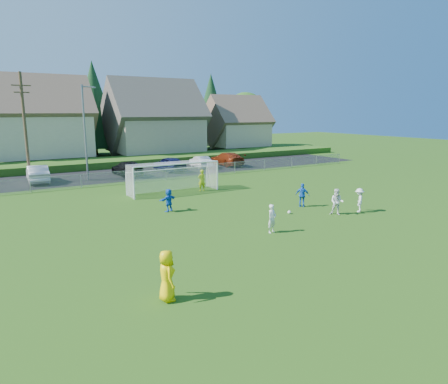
% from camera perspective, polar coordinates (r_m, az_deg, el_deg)
% --- Properties ---
extents(ground, '(160.00, 160.00, 0.00)m').
position_cam_1_polar(ground, '(20.16, 12.13, -7.79)').
color(ground, '#193D0C').
rests_on(ground, ground).
extents(asphalt_lot, '(60.00, 60.00, 0.00)m').
position_cam_1_polar(asphalt_lot, '(43.73, -13.54, 2.55)').
color(asphalt_lot, black).
rests_on(asphalt_lot, ground).
extents(grass_embankment, '(70.00, 6.00, 0.80)m').
position_cam_1_polar(grass_embankment, '(50.80, -16.23, 4.07)').
color(grass_embankment, '#1E420F').
rests_on(grass_embankment, ground).
extents(soccer_ball, '(0.22, 0.22, 0.22)m').
position_cam_1_polar(soccer_ball, '(26.31, 9.30, -2.86)').
color(soccer_ball, white).
rests_on(soccer_ball, ground).
extents(referee, '(0.68, 0.96, 1.84)m').
position_cam_1_polar(referee, '(14.39, -8.19, -11.74)').
color(referee, yellow).
rests_on(referee, ground).
extents(player_white_a, '(0.65, 0.52, 1.58)m').
position_cam_1_polar(player_white_a, '(22.03, 6.88, -3.79)').
color(player_white_a, silver).
rests_on(player_white_a, ground).
extents(player_white_b, '(1.00, 1.04, 1.69)m').
position_cam_1_polar(player_white_b, '(26.58, 15.83, -1.37)').
color(player_white_b, silver).
rests_on(player_white_b, ground).
extents(player_white_c, '(1.17, 1.10, 1.58)m').
position_cam_1_polar(player_white_c, '(27.79, 18.75, -1.11)').
color(player_white_c, silver).
rests_on(player_white_c, ground).
extents(player_blue_a, '(0.90, 1.02, 1.65)m').
position_cam_1_polar(player_blue_a, '(28.26, 11.14, -0.45)').
color(player_blue_a, blue).
rests_on(player_blue_a, ground).
extents(player_blue_b, '(1.48, 0.94, 1.53)m').
position_cam_1_polar(player_blue_b, '(26.70, -7.91, -1.17)').
color(player_blue_b, blue).
rests_on(player_blue_b, ground).
extents(goalkeeper, '(0.66, 0.45, 1.79)m').
position_cam_1_polar(goalkeeper, '(33.33, -3.20, 1.68)').
color(goalkeeper, '#BDC917').
rests_on(goalkeeper, ground).
extents(car_b, '(1.95, 5.03, 1.63)m').
position_cam_1_polar(car_b, '(41.11, -25.09, 2.37)').
color(car_b, silver).
rests_on(car_b, ground).
extents(car_d, '(2.23, 5.22, 1.50)m').
position_cam_1_polar(car_d, '(42.36, -13.61, 3.29)').
color(car_d, black).
rests_on(car_d, ground).
extents(car_e, '(2.43, 4.97, 1.63)m').
position_cam_1_polar(car_e, '(44.59, -7.82, 3.99)').
color(car_e, '#131744').
rests_on(car_e, ground).
extents(car_f, '(1.98, 4.34, 1.38)m').
position_cam_1_polar(car_f, '(47.09, -3.35, 4.32)').
color(car_f, '#BBBBBB').
rests_on(car_f, ground).
extents(car_g, '(2.27, 5.55, 1.61)m').
position_cam_1_polar(car_g, '(48.99, 0.40, 4.75)').
color(car_g, maroon).
rests_on(car_g, ground).
extents(soccer_goal, '(7.42, 1.90, 2.50)m').
position_cam_1_polar(soccer_goal, '(32.91, -7.38, 2.77)').
color(soccer_goal, white).
rests_on(soccer_goal, ground).
extents(chainlink_fence, '(52.06, 0.06, 1.20)m').
position_cam_1_polar(chainlink_fence, '(38.50, -11.01, 2.41)').
color(chainlink_fence, gray).
rests_on(chainlink_fence, ground).
extents(streetlight, '(1.38, 0.18, 9.00)m').
position_cam_1_polar(streetlight, '(40.65, -19.21, 8.44)').
color(streetlight, slate).
rests_on(streetlight, ground).
extents(utility_pole, '(1.60, 0.26, 10.00)m').
position_cam_1_polar(utility_pole, '(40.83, -26.54, 8.31)').
color(utility_pole, '#473321').
rests_on(utility_pole, ground).
extents(houses_row, '(53.90, 11.45, 13.27)m').
position_cam_1_polar(houses_row, '(58.14, -16.74, 11.78)').
color(houses_row, tan).
rests_on(houses_row, ground).
extents(tree_row, '(65.98, 12.36, 13.80)m').
position_cam_1_polar(tree_row, '(64.00, -19.04, 11.20)').
color(tree_row, '#382616').
rests_on(tree_row, ground).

